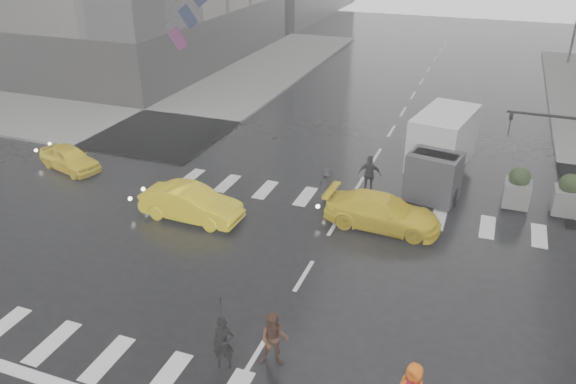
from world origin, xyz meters
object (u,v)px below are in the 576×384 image
at_px(box_truck, 441,148).
at_px(pedestrian_brown, 274,340).
at_px(taxi_front, 70,158).
at_px(taxi_mid, 191,203).

bearing_deg(box_truck, pedestrian_brown, -90.56).
height_order(taxi_front, box_truck, box_truck).
height_order(pedestrian_brown, taxi_front, pedestrian_brown).
bearing_deg(taxi_front, box_truck, -57.04).
xyz_separation_m(pedestrian_brown, box_truck, (2.80, 14.27, 0.85)).
distance_m(pedestrian_brown, taxi_front, 17.38).
xyz_separation_m(taxi_mid, box_truck, (9.29, 7.50, 1.00)).
bearing_deg(taxi_front, taxi_mid, -89.19).
distance_m(taxi_front, box_truck, 18.36).
height_order(taxi_mid, box_truck, box_truck).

